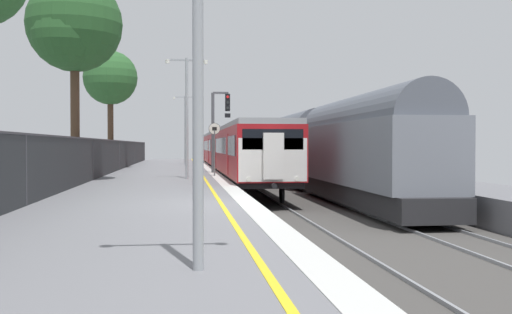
% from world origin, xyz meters
% --- Properties ---
extents(ground, '(17.40, 110.00, 1.21)m').
position_xyz_m(ground, '(2.64, 0.00, -0.61)').
color(ground, slate).
extents(commuter_train_at_platform, '(2.83, 63.34, 3.81)m').
position_xyz_m(commuter_train_at_platform, '(2.10, 38.22, 1.27)').
color(commuter_train_at_platform, maroon).
rests_on(commuter_train_at_platform, ground).
extents(freight_train_adjacent_track, '(2.60, 61.55, 4.61)m').
position_xyz_m(freight_train_adjacent_track, '(6.10, 31.32, 1.52)').
color(freight_train_adjacent_track, '#232326').
rests_on(freight_train_adjacent_track, ground).
extents(signal_gantry, '(1.10, 0.24, 4.67)m').
position_xyz_m(signal_gantry, '(0.63, 18.54, 2.93)').
color(signal_gantry, '#47474C').
rests_on(signal_gantry, ground).
extents(speed_limit_sign, '(0.59, 0.08, 2.74)m').
position_xyz_m(speed_limit_sign, '(0.25, 14.87, 1.75)').
color(speed_limit_sign, '#59595B').
rests_on(speed_limit_sign, ground).
extents(platform_lamp_near, '(2.00, 0.20, 5.71)m').
position_xyz_m(platform_lamp_near, '(-1.18, -8.69, 3.36)').
color(platform_lamp_near, '#93999E').
rests_on(platform_lamp_near, ground).
extents(platform_lamp_mid, '(2.00, 0.20, 5.74)m').
position_xyz_m(platform_lamp_mid, '(-1.18, 12.58, 3.38)').
color(platform_lamp_mid, '#93999E').
rests_on(platform_lamp_mid, ground).
extents(platform_lamp_far, '(2.00, 0.20, 5.67)m').
position_xyz_m(platform_lamp_far, '(-1.18, 33.86, 3.34)').
color(platform_lamp_far, '#93999E').
rests_on(platform_lamp_far, ground).
extents(platform_back_fence, '(0.07, 99.00, 1.91)m').
position_xyz_m(platform_back_fence, '(-5.45, -0.00, 1.00)').
color(platform_back_fence, '#282B2D').
rests_on(platform_back_fence, ground).
extents(background_tree_left, '(4.15, 4.15, 8.96)m').
position_xyz_m(background_tree_left, '(-6.14, 10.78, 6.71)').
color(background_tree_left, '#473323').
rests_on(background_tree_left, ground).
extents(background_tree_right, '(3.72, 3.72, 8.12)m').
position_xyz_m(background_tree_right, '(-6.36, 26.26, 6.10)').
color(background_tree_right, '#473323').
rests_on(background_tree_right, ground).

